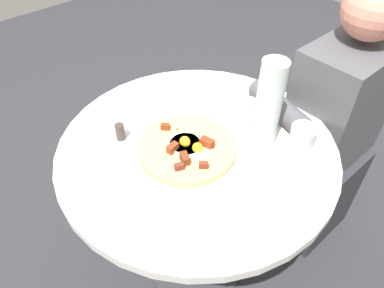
{
  "coord_description": "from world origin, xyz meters",
  "views": [
    {
      "loc": [
        -0.52,
        -0.57,
        1.48
      ],
      "look_at": [
        -0.02,
        -0.0,
        0.76
      ],
      "focal_mm": 34.01,
      "sensor_mm": 36.0,
      "label": 1
    }
  ],
  "objects_px": {
    "person_seated": "(327,143)",
    "pizza_plate": "(187,152)",
    "salt_shaker": "(251,105)",
    "water_bottle": "(268,105)",
    "breakfast_pizza": "(187,147)",
    "bread_plate": "(201,91)",
    "dining_table": "(197,184)",
    "fork": "(140,95)",
    "knife": "(144,100)",
    "water_glass": "(300,147)",
    "pepper_shaker": "(120,132)"
  },
  "relations": [
    {
      "from": "person_seated",
      "to": "pizza_plate",
      "type": "relative_size",
      "value": 3.44
    },
    {
      "from": "pizza_plate",
      "to": "water_glass",
      "type": "bearing_deg",
      "value": -49.3
    },
    {
      "from": "water_glass",
      "to": "pizza_plate",
      "type": "bearing_deg",
      "value": 130.7
    },
    {
      "from": "pizza_plate",
      "to": "breakfast_pizza",
      "type": "relative_size",
      "value": 1.17
    },
    {
      "from": "breakfast_pizza",
      "to": "water_bottle",
      "type": "xyz_separation_m",
      "value": [
        0.2,
        -0.11,
        0.11
      ]
    },
    {
      "from": "knife",
      "to": "salt_shaker",
      "type": "xyz_separation_m",
      "value": [
        0.23,
        -0.27,
        0.02
      ]
    },
    {
      "from": "breakfast_pizza",
      "to": "fork",
      "type": "bearing_deg",
      "value": 78.89
    },
    {
      "from": "breakfast_pizza",
      "to": "bread_plate",
      "type": "xyz_separation_m",
      "value": [
        0.23,
        0.19,
        -0.02
      ]
    },
    {
      "from": "dining_table",
      "to": "pizza_plate",
      "type": "relative_size",
      "value": 2.48
    },
    {
      "from": "dining_table",
      "to": "bread_plate",
      "type": "relative_size",
      "value": 4.57
    },
    {
      "from": "salt_shaker",
      "to": "person_seated",
      "type": "bearing_deg",
      "value": -25.83
    },
    {
      "from": "pizza_plate",
      "to": "person_seated",
      "type": "bearing_deg",
      "value": -13.11
    },
    {
      "from": "dining_table",
      "to": "salt_shaker",
      "type": "xyz_separation_m",
      "value": [
        0.24,
        0.01,
        0.2
      ]
    },
    {
      "from": "bread_plate",
      "to": "knife",
      "type": "distance_m",
      "value": 0.2
    },
    {
      "from": "salt_shaker",
      "to": "breakfast_pizza",
      "type": "bearing_deg",
      "value": -177.0
    },
    {
      "from": "breakfast_pizza",
      "to": "salt_shaker",
      "type": "distance_m",
      "value": 0.28
    },
    {
      "from": "breakfast_pizza",
      "to": "fork",
      "type": "relative_size",
      "value": 1.57
    },
    {
      "from": "water_glass",
      "to": "water_bottle",
      "type": "height_order",
      "value": "water_bottle"
    },
    {
      "from": "pizza_plate",
      "to": "knife",
      "type": "distance_m",
      "value": 0.28
    },
    {
      "from": "person_seated",
      "to": "breakfast_pizza",
      "type": "distance_m",
      "value": 0.67
    },
    {
      "from": "person_seated",
      "to": "pepper_shaker",
      "type": "relative_size",
      "value": 21.72
    },
    {
      "from": "dining_table",
      "to": "salt_shaker",
      "type": "relative_size",
      "value": 18.1
    },
    {
      "from": "person_seated",
      "to": "salt_shaker",
      "type": "xyz_separation_m",
      "value": [
        -0.31,
        0.15,
        0.26
      ]
    },
    {
      "from": "breakfast_pizza",
      "to": "bread_plate",
      "type": "relative_size",
      "value": 1.57
    },
    {
      "from": "bread_plate",
      "to": "pizza_plate",
      "type": "bearing_deg",
      "value": -140.57
    },
    {
      "from": "pizza_plate",
      "to": "water_bottle",
      "type": "xyz_separation_m",
      "value": [
        0.2,
        -0.11,
        0.13
      ]
    },
    {
      "from": "dining_table",
      "to": "breakfast_pizza",
      "type": "height_order",
      "value": "breakfast_pizza"
    },
    {
      "from": "dining_table",
      "to": "breakfast_pizza",
      "type": "distance_m",
      "value": 0.21
    },
    {
      "from": "pizza_plate",
      "to": "bread_plate",
      "type": "xyz_separation_m",
      "value": [
        0.23,
        0.19,
        -0.0
      ]
    },
    {
      "from": "water_glass",
      "to": "pepper_shaker",
      "type": "bearing_deg",
      "value": 126.7
    },
    {
      "from": "dining_table",
      "to": "salt_shaker",
      "type": "distance_m",
      "value": 0.31
    },
    {
      "from": "person_seated",
      "to": "water_bottle",
      "type": "xyz_separation_m",
      "value": [
        -0.4,
        0.03,
        0.37
      ]
    },
    {
      "from": "person_seated",
      "to": "pizza_plate",
      "type": "bearing_deg",
      "value": 166.89
    },
    {
      "from": "dining_table",
      "to": "water_bottle",
      "type": "height_order",
      "value": "water_bottle"
    },
    {
      "from": "bread_plate",
      "to": "salt_shaker",
      "type": "relative_size",
      "value": 3.96
    },
    {
      "from": "breakfast_pizza",
      "to": "water_glass",
      "type": "xyz_separation_m",
      "value": [
        0.2,
        -0.23,
        0.04
      ]
    },
    {
      "from": "breakfast_pizza",
      "to": "water_glass",
      "type": "distance_m",
      "value": 0.31
    },
    {
      "from": "person_seated",
      "to": "breakfast_pizza",
      "type": "relative_size",
      "value": 4.02
    },
    {
      "from": "fork",
      "to": "pepper_shaker",
      "type": "bearing_deg",
      "value": 51.05
    },
    {
      "from": "fork",
      "to": "knife",
      "type": "xyz_separation_m",
      "value": [
        -0.01,
        -0.04,
        0.0
      ]
    },
    {
      "from": "person_seated",
      "to": "pepper_shaker",
      "type": "distance_m",
      "value": 0.82
    },
    {
      "from": "bread_plate",
      "to": "fork",
      "type": "bearing_deg",
      "value": 145.11
    },
    {
      "from": "knife",
      "to": "salt_shaker",
      "type": "bearing_deg",
      "value": 142.69
    },
    {
      "from": "water_bottle",
      "to": "dining_table",
      "type": "bearing_deg",
      "value": 142.63
    },
    {
      "from": "water_bottle",
      "to": "water_glass",
      "type": "bearing_deg",
      "value": -89.64
    },
    {
      "from": "pizza_plate",
      "to": "bread_plate",
      "type": "distance_m",
      "value": 0.3
    },
    {
      "from": "water_bottle",
      "to": "salt_shaker",
      "type": "relative_size",
      "value": 5.96
    },
    {
      "from": "bread_plate",
      "to": "water_glass",
      "type": "bearing_deg",
      "value": -94.79
    },
    {
      "from": "dining_table",
      "to": "knife",
      "type": "relative_size",
      "value": 4.55
    },
    {
      "from": "person_seated",
      "to": "pizza_plate",
      "type": "distance_m",
      "value": 0.66
    }
  ]
}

